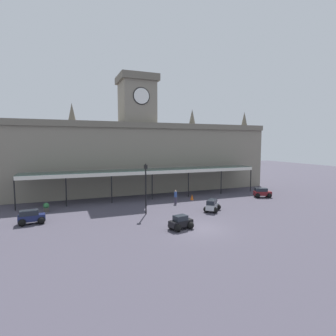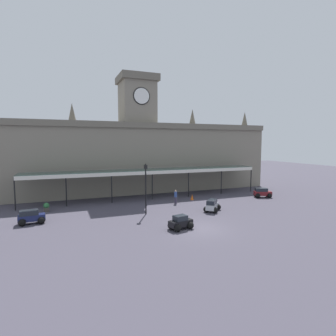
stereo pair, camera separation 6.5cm
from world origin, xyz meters
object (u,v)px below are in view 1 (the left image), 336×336
car_black_sedan (181,223)px  traffic_cone (192,197)px  car_navy_estate (31,218)px  pedestrian_near_entrance (176,196)px  planter_by_canopy (46,207)px  car_maroon_estate (262,193)px  car_silver_estate (212,206)px  victorian_lamppost (146,183)px

car_black_sedan → traffic_cone: bearing=58.7°
car_navy_estate → car_black_sedan: car_navy_estate is taller
pedestrian_near_entrance → car_black_sedan: bearing=-110.7°
planter_by_canopy → traffic_cone: bearing=-1.1°
car_maroon_estate → traffic_cone: car_maroon_estate is taller
car_silver_estate → car_black_sedan: bearing=-142.9°
victorian_lamppost → planter_by_canopy: size_ratio=5.46×
car_maroon_estate → pedestrian_near_entrance: pedestrian_near_entrance is taller
car_navy_estate → traffic_cone: bearing=12.1°
car_silver_estate → traffic_cone: (0.63, 6.04, -0.19)m
car_black_sedan → victorian_lamppost: bearing=102.8°
victorian_lamppost → planter_by_canopy: (-9.61, 4.87, -2.74)m
car_silver_estate → planter_by_canopy: 17.76m
car_maroon_estate → pedestrian_near_entrance: size_ratio=1.45×
planter_by_canopy → victorian_lamppost: bearing=-26.8°
car_black_sedan → traffic_cone: size_ratio=2.97×
victorian_lamppost → traffic_cone: 9.29m
car_silver_estate → planter_by_canopy: bearing=159.0°
pedestrian_near_entrance → traffic_cone: (2.85, 1.23, -0.54)m
pedestrian_near_entrance → car_maroon_estate: bearing=-3.7°
car_black_sedan → car_maroon_estate: (15.83, 8.28, 0.06)m
traffic_cone → planter_by_canopy: planter_by_canopy is taller
planter_by_canopy → car_maroon_estate: bearing=-5.1°
car_black_sedan → car_maroon_estate: 17.87m
car_maroon_estate → victorian_lamppost: size_ratio=0.46×
traffic_cone → planter_by_canopy: size_ratio=0.77×
car_silver_estate → car_maroon_estate: size_ratio=0.98×
car_navy_estate → car_maroon_estate: 27.89m
pedestrian_near_entrance → planter_by_canopy: 14.45m
traffic_cone → planter_by_canopy: bearing=178.9°
pedestrian_near_entrance → planter_by_canopy: bearing=173.8°
car_maroon_estate → traffic_cone: (-9.56, 2.04, -0.19)m
car_black_sedan → car_maroon_estate: size_ratio=0.91×
car_navy_estate → pedestrian_near_entrance: pedestrian_near_entrance is taller
car_navy_estate → car_maroon_estate: size_ratio=0.96×
pedestrian_near_entrance → traffic_cone: pedestrian_near_entrance is taller
car_silver_estate → victorian_lamppost: victorian_lamppost is taller
car_navy_estate → planter_by_canopy: size_ratio=2.42×
traffic_cone → planter_by_canopy: (-17.21, 0.34, 0.12)m
car_navy_estate → pedestrian_near_entrance: 15.66m
car_maroon_estate → planter_by_canopy: 26.87m
traffic_cone → car_maroon_estate: bearing=-12.0°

